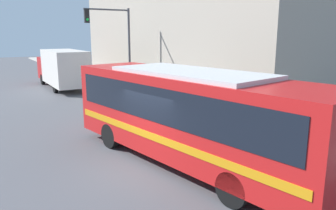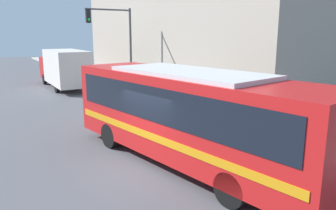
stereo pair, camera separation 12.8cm
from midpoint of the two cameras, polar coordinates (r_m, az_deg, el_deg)
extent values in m
plane|color=#515156|center=(11.07, -3.99, -10.96)|extent=(120.00, 120.00, 0.00)
cube|color=#B7B2A8|center=(31.15, -11.44, 4.16)|extent=(2.47, 70.00, 0.16)
cube|color=#9E9384|center=(27.13, 1.42, 13.21)|extent=(6.00, 25.63, 9.59)
cube|color=red|center=(10.91, 3.30, -1.62)|extent=(4.29, 10.46, 2.67)
cube|color=black|center=(10.81, 3.33, 0.86)|extent=(4.19, 9.67, 1.11)
cube|color=orange|center=(11.07, 3.26, -4.57)|extent=(4.26, 10.07, 0.24)
cube|color=silver|center=(10.67, 3.39, 5.62)|extent=(3.30, 5.92, 0.16)
cylinder|color=black|center=(14.26, -2.30, -3.51)|extent=(0.44, 1.00, 0.96)
cylinder|color=black|center=(13.01, -10.26, -5.27)|extent=(0.44, 1.00, 0.96)
cylinder|color=black|center=(10.54, 18.71, -10.00)|extent=(0.44, 1.00, 0.96)
cylinder|color=black|center=(8.78, 10.79, -14.19)|extent=(0.44, 1.00, 0.96)
cube|color=silver|center=(27.24, -17.67, 6.27)|extent=(2.43, 6.01, 2.65)
cube|color=#B21919|center=(31.33, -19.45, 6.15)|extent=(2.31, 2.34, 1.87)
cylinder|color=black|center=(30.83, -21.10, 4.19)|extent=(0.25, 0.90, 0.90)
cylinder|color=black|center=(26.07, -19.16, 2.99)|extent=(0.25, 0.90, 0.90)
cylinder|color=red|center=(16.28, 6.56, -1.71)|extent=(0.21, 0.21, 0.56)
sphere|color=red|center=(16.20, 6.59, -0.53)|extent=(0.20, 0.20, 0.20)
cylinder|color=red|center=(16.18, 6.81, -1.70)|extent=(0.10, 0.13, 0.10)
cylinder|color=#47474C|center=(23.97, -6.89, 9.28)|extent=(0.16, 0.16, 5.95)
cylinder|color=#47474C|center=(23.38, -10.79, 16.01)|extent=(3.20, 0.11, 0.11)
cube|color=black|center=(22.90, -14.14, 14.82)|extent=(0.30, 0.24, 0.90)
sphere|color=#19D83F|center=(22.76, -14.00, 14.28)|extent=(0.18, 0.18, 0.18)
cylinder|color=#47474C|center=(22.50, -5.11, 2.73)|extent=(0.06, 0.06, 0.95)
cylinder|color=#4C4C51|center=(22.41, -5.14, 4.20)|extent=(0.14, 0.14, 0.22)
cylinder|color=slate|center=(16.21, 8.50, -1.48)|extent=(0.28, 0.28, 0.75)
cylinder|color=#338C4C|center=(16.07, 8.58, 0.90)|extent=(0.34, 0.34, 0.62)
sphere|color=tan|center=(15.99, 8.62, 2.35)|extent=(0.20, 0.20, 0.20)
cylinder|color=slate|center=(23.35, -5.09, 2.96)|extent=(0.28, 0.28, 0.86)
cylinder|color=#338C4C|center=(23.23, -5.13, 4.89)|extent=(0.34, 0.34, 0.72)
sphere|color=tan|center=(23.17, -5.15, 6.05)|extent=(0.23, 0.23, 0.23)
camera|label=1|loc=(0.06, -90.26, -0.06)|focal=35.00mm
camera|label=2|loc=(0.06, 89.74, 0.06)|focal=35.00mm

